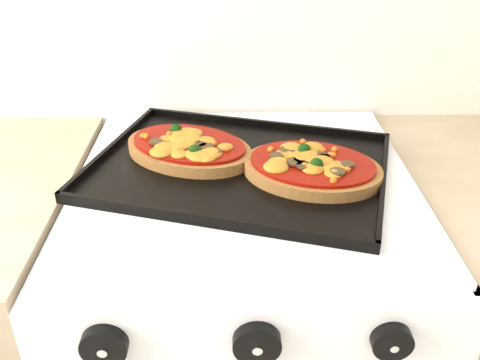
{
  "coord_description": "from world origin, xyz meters",
  "views": [
    {
      "loc": [
        -0.01,
        0.88,
        1.37
      ],
      "look_at": [
        0.0,
        1.67,
        0.92
      ],
      "focal_mm": 40.0,
      "sensor_mm": 36.0,
      "label": 1
    }
  ],
  "objects_px": {
    "stove": "(244,359)",
    "pizza_left": "(189,147)",
    "pizza_right": "(312,166)",
    "baking_tray": "(239,165)"
  },
  "relations": [
    {
      "from": "pizza_right",
      "to": "pizza_left",
      "type": "bearing_deg",
      "value": 159.67
    },
    {
      "from": "baking_tray",
      "to": "pizza_right",
      "type": "bearing_deg",
      "value": 0.52
    },
    {
      "from": "stove",
      "to": "baking_tray",
      "type": "distance_m",
      "value": 0.47
    },
    {
      "from": "stove",
      "to": "pizza_left",
      "type": "height_order",
      "value": "pizza_left"
    },
    {
      "from": "stove",
      "to": "pizza_left",
      "type": "relative_size",
      "value": 3.73
    },
    {
      "from": "baking_tray",
      "to": "pizza_left",
      "type": "bearing_deg",
      "value": 170.85
    },
    {
      "from": "baking_tray",
      "to": "pizza_left",
      "type": "distance_m",
      "value": 0.1
    },
    {
      "from": "pizza_left",
      "to": "pizza_right",
      "type": "xyz_separation_m",
      "value": [
        0.22,
        -0.08,
        -0.0
      ]
    },
    {
      "from": "pizza_left",
      "to": "stove",
      "type": "bearing_deg",
      "value": -33.5
    },
    {
      "from": "pizza_left",
      "to": "pizza_right",
      "type": "height_order",
      "value": "same"
    }
  ]
}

